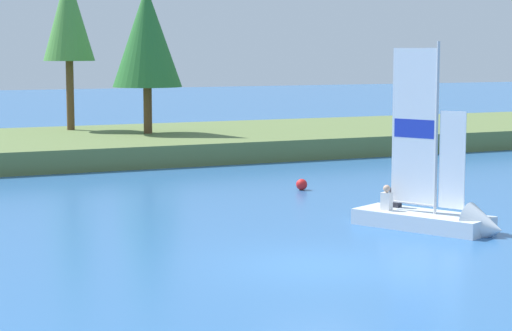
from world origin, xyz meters
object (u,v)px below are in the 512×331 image
at_px(shoreline_tree_midleft, 68,17).
at_px(channel_buoy, 302,185).
at_px(sailboat, 444,217).
at_px(shoreline_tree_centre, 147,37).

relative_size(shoreline_tree_midleft, channel_buoy, 19.89).
xyz_separation_m(shoreline_tree_midleft, sailboat, (3.90, -25.46, -5.99)).
bearing_deg(shoreline_tree_midleft, shoreline_tree_centre, -51.15).
xyz_separation_m(shoreline_tree_centre, channel_buoy, (1.07, -13.70, -5.21)).
distance_m(shoreline_tree_midleft, channel_buoy, 18.67).
relative_size(shoreline_tree_midleft, shoreline_tree_centre, 1.13).
bearing_deg(shoreline_tree_centre, channel_buoy, -85.52).
height_order(shoreline_tree_centre, channel_buoy, shoreline_tree_centre).
distance_m(shoreline_tree_midleft, sailboat, 26.45).
xyz_separation_m(shoreline_tree_centre, sailboat, (1.09, -21.98, -5.01)).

